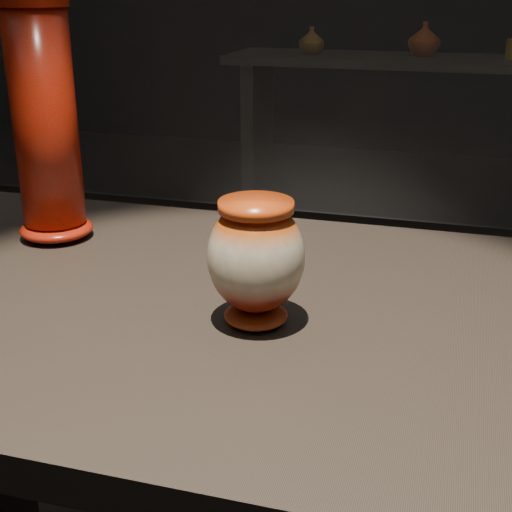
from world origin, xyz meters
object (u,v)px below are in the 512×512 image
(display_plinth, at_px, (341,475))
(tall_vase, at_px, (46,128))
(back_shelf, at_px, (392,101))
(main_vase, at_px, (256,258))

(display_plinth, height_order, tall_vase, tall_vase)
(back_shelf, bearing_deg, tall_vase, -94.42)
(display_plinth, bearing_deg, back_shelf, 94.77)
(main_vase, bearing_deg, back_shelf, 92.83)
(tall_vase, height_order, back_shelf, tall_vase)
(display_plinth, height_order, main_vase, main_vase)
(back_shelf, bearing_deg, display_plinth, -85.23)
(display_plinth, distance_m, tall_vase, 0.75)
(back_shelf, bearing_deg, main_vase, -87.17)
(display_plinth, height_order, back_shelf, same)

